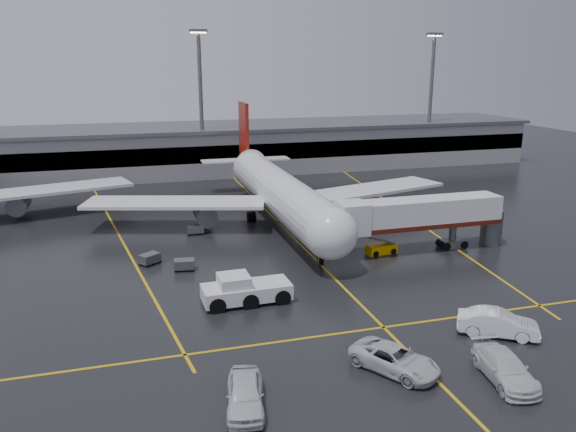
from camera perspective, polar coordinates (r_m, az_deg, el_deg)
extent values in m
plane|color=black|center=(65.13, 1.20, -2.82)|extent=(220.00, 220.00, 0.00)
cube|color=gold|center=(65.12, 1.20, -2.81)|extent=(0.25, 90.00, 0.02)
cube|color=gold|center=(46.13, 9.56, -10.96)|extent=(60.00, 0.25, 0.02)
cube|color=gold|center=(71.94, -16.68, -1.70)|extent=(9.99, 69.35, 0.02)
cube|color=gold|center=(80.73, 11.31, 0.48)|extent=(7.57, 69.64, 0.02)
cube|color=gray|center=(109.84, -6.36, 6.70)|extent=(120.00, 18.00, 8.00)
cube|color=black|center=(101.21, -5.49, 6.28)|extent=(120.00, 0.40, 3.00)
cube|color=#595B60|center=(109.29, -6.43, 8.93)|extent=(122.00, 19.00, 0.60)
cylinder|color=#595B60|center=(102.23, -8.71, 10.78)|extent=(0.70, 0.70, 25.00)
cube|color=#595B60|center=(102.06, -9.01, 17.90)|extent=(3.00, 1.20, 0.50)
cube|color=#FFE5B2|center=(102.04, -9.00, 17.74)|extent=(2.60, 0.90, 0.20)
cylinder|color=#595B60|center=(117.07, 14.10, 11.06)|extent=(0.70, 0.70, 25.00)
cube|color=#595B60|center=(116.92, 14.52, 17.27)|extent=(3.00, 1.20, 0.50)
cube|color=#FFE5B2|center=(116.90, 14.51, 17.12)|extent=(2.60, 0.90, 0.20)
cylinder|color=silver|center=(71.40, -0.71, 2.31)|extent=(5.20, 36.00, 5.20)
sphere|color=silver|center=(54.85, 4.35, -1.76)|extent=(5.20, 5.20, 5.20)
cone|color=silver|center=(91.29, -4.27, 5.52)|extent=(4.94, 8.00, 4.94)
cube|color=maroon|center=(91.56, -4.47, 8.64)|extent=(0.50, 5.50, 8.50)
cube|color=silver|center=(91.26, -4.27, 5.64)|extent=(14.00, 3.00, 0.25)
cube|color=silver|center=(71.27, -11.27, 1.33)|extent=(22.80, 11.83, 0.40)
cube|color=silver|center=(77.78, 8.17, 2.63)|extent=(22.80, 11.83, 0.40)
cylinder|color=#595B60|center=(71.02, -8.32, 0.24)|extent=(2.60, 4.50, 2.60)
cylinder|color=#595B60|center=(75.84, 6.02, 1.29)|extent=(2.60, 4.50, 2.60)
cylinder|color=#595B60|center=(58.52, 3.26, -3.93)|extent=(0.56, 0.56, 2.00)
cylinder|color=#595B60|center=(74.25, -3.70, 0.24)|extent=(0.56, 0.56, 2.00)
cylinder|color=#595B60|center=(75.84, 1.02, 0.59)|extent=(0.56, 0.56, 2.00)
cylinder|color=black|center=(58.70, 3.25, -4.44)|extent=(0.40, 1.10, 1.10)
cylinder|color=black|center=(74.36, -3.70, -0.09)|extent=(1.00, 1.40, 1.40)
cylinder|color=black|center=(75.95, 1.02, 0.27)|extent=(1.00, 1.40, 1.40)
cube|color=silver|center=(83.40, -23.06, 2.41)|extent=(22.80, 11.83, 0.40)
cylinder|color=#595B60|center=(83.24, -25.42, 1.13)|extent=(2.60, 4.50, 2.60)
cube|color=silver|center=(63.26, 13.31, 0.37)|extent=(18.00, 3.20, 3.00)
cube|color=#47140B|center=(63.60, 13.24, -0.76)|extent=(18.00, 3.30, 0.50)
cube|color=silver|center=(59.72, 6.43, -0.19)|extent=(3.00, 3.40, 3.30)
cylinder|color=#595B60|center=(66.06, 16.18, -1.82)|extent=(0.80, 0.80, 3.00)
cube|color=#595B60|center=(66.36, 16.12, -2.68)|extent=(2.60, 1.60, 0.90)
cylinder|color=#595B60|center=(68.68, 19.75, -1.04)|extent=(2.40, 2.40, 4.00)
cylinder|color=black|center=(65.79, 15.30, -2.78)|extent=(0.90, 1.80, 0.90)
cylinder|color=black|center=(66.94, 16.91, -2.59)|extent=(0.90, 1.80, 0.90)
cube|color=silver|center=(49.68, -4.18, -7.57)|extent=(7.68, 3.25, 1.30)
cube|color=silver|center=(49.05, -5.45, -6.54)|extent=(2.68, 2.68, 1.09)
cube|color=black|center=(49.05, -5.45, -6.54)|extent=(2.41, 2.41, 0.98)
cylinder|color=black|center=(49.31, -7.40, -8.33)|extent=(1.50, 3.30, 1.41)
cylinder|color=black|center=(49.83, -4.17, -7.97)|extent=(1.50, 3.30, 1.41)
cylinder|color=black|center=(50.50, -1.03, -7.61)|extent=(1.50, 3.30, 1.41)
cube|color=#E9A902|center=(62.69, 9.34, -3.27)|extent=(3.48, 1.81, 1.02)
cube|color=#595B60|center=(62.39, 9.38, -2.42)|extent=(3.29, 1.25, 1.16)
cylinder|color=black|center=(62.19, 8.48, -3.61)|extent=(0.85, 1.64, 0.65)
cylinder|color=black|center=(63.36, 10.18, -3.33)|extent=(0.85, 1.64, 0.65)
imported|color=silver|center=(40.05, 10.66, -13.94)|extent=(5.73, 6.79, 1.73)
imported|color=silver|center=(40.95, 20.93, -14.03)|extent=(3.36, 6.41, 1.77)
imported|color=white|center=(46.76, 20.32, -10.06)|extent=(6.13, 4.99, 1.97)
imported|color=silver|center=(35.84, -4.33, -17.36)|extent=(3.26, 5.84, 1.88)
cube|color=#595B60|center=(57.87, -10.36, -4.76)|extent=(2.16, 1.57, 0.90)
cylinder|color=black|center=(57.61, -11.15, -5.39)|extent=(0.40, 0.20, 0.40)
cylinder|color=black|center=(57.53, -9.55, -5.34)|extent=(0.40, 0.20, 0.40)
cylinder|color=black|center=(58.54, -11.11, -5.05)|extent=(0.40, 0.20, 0.40)
cylinder|color=black|center=(58.47, -9.53, -5.00)|extent=(0.40, 0.20, 0.40)
cube|color=#595B60|center=(60.30, -13.71, -4.13)|extent=(2.38, 2.23, 0.90)
cylinder|color=black|center=(59.62, -13.98, -4.85)|extent=(0.40, 0.20, 0.40)
cylinder|color=black|center=(60.55, -12.80, -4.46)|extent=(0.40, 0.20, 0.40)
cylinder|color=black|center=(60.37, -14.57, -4.63)|extent=(0.40, 0.20, 0.40)
cylinder|color=black|center=(61.29, -13.40, -4.25)|extent=(0.40, 0.20, 0.40)
cube|color=#595B60|center=(69.55, -9.30, -1.28)|extent=(2.03, 1.34, 0.90)
cylinder|color=black|center=(69.14, -9.90, -1.81)|extent=(0.40, 0.20, 0.40)
cylinder|color=black|center=(69.28, -8.58, -1.72)|extent=(0.40, 0.20, 0.40)
cylinder|color=black|center=(70.09, -9.98, -1.58)|extent=(0.40, 0.20, 0.40)
cylinder|color=black|center=(70.23, -8.68, -1.49)|extent=(0.40, 0.20, 0.40)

